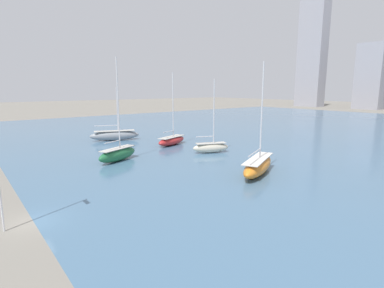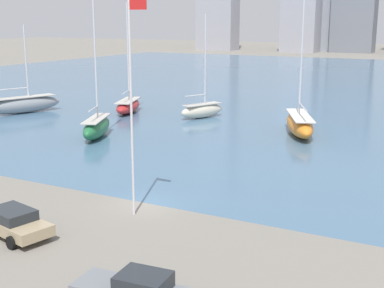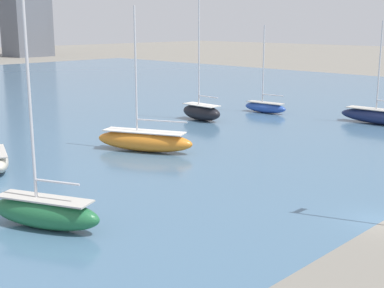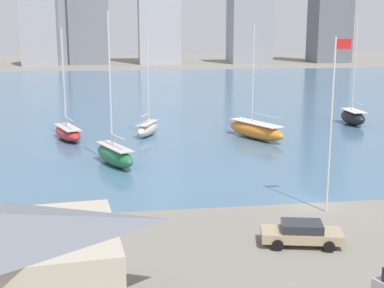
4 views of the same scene
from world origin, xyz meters
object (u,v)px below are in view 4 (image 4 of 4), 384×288
at_px(sailboat_green, 115,154).
at_px(flag_pole, 332,120).
at_px(sailboat_red, 68,132).
at_px(parked_sedan_tan, 302,233).
at_px(sailboat_cream, 148,128).
at_px(sailboat_black, 353,116).
at_px(sailboat_orange, 255,130).

bearing_deg(sailboat_green, flag_pole, -69.87).
xyz_separation_m(sailboat_red, parked_sedan_tan, (17.21, -35.71, -0.14)).
relative_size(sailboat_red, sailboat_cream, 1.11).
bearing_deg(flag_pole, sailboat_black, 62.58).
xyz_separation_m(flag_pole, sailboat_black, (18.12, 34.93, -5.76)).
distance_m(flag_pole, sailboat_red, 37.24).
distance_m(sailboat_green, parked_sedan_tan, 24.95).
height_order(flag_pole, sailboat_red, sailboat_red).
xyz_separation_m(sailboat_orange, parked_sedan_tan, (-5.87, -33.02, -0.31)).
distance_m(flag_pole, sailboat_green, 23.36).
bearing_deg(parked_sedan_tan, sailboat_green, -139.82).
xyz_separation_m(sailboat_black, sailboat_red, (-39.40, -4.96, -0.24)).
relative_size(sailboat_red, parked_sedan_tan, 2.53).
bearing_deg(sailboat_orange, sailboat_red, 148.53).
relative_size(sailboat_orange, sailboat_green, 0.92).
height_order(flag_pole, sailboat_green, sailboat_green).
distance_m(sailboat_cream, sailboat_green, 15.35).
height_order(sailboat_orange, sailboat_green, sailboat_green).
xyz_separation_m(flag_pole, sailboat_green, (-15.63, 16.37, -5.81)).
distance_m(sailboat_black, sailboat_cream, 29.74).
height_order(sailboat_orange, sailboat_red, sailboat_orange).
height_order(sailboat_black, sailboat_cream, sailboat_black).
height_order(flag_pole, parked_sedan_tan, flag_pole).
relative_size(flag_pole, sailboat_red, 0.95).
bearing_deg(sailboat_black, flag_pole, -116.83).
distance_m(sailboat_cream, parked_sedan_tan, 37.58).
bearing_deg(sailboat_red, flag_pole, -74.77).
bearing_deg(parked_sedan_tan, sailboat_orange, -177.49).
bearing_deg(parked_sedan_tan, sailboat_cream, -156.21).
relative_size(sailboat_black, sailboat_cream, 1.24).
distance_m(sailboat_red, parked_sedan_tan, 39.64).
bearing_deg(sailboat_orange, sailboat_green, -172.78).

